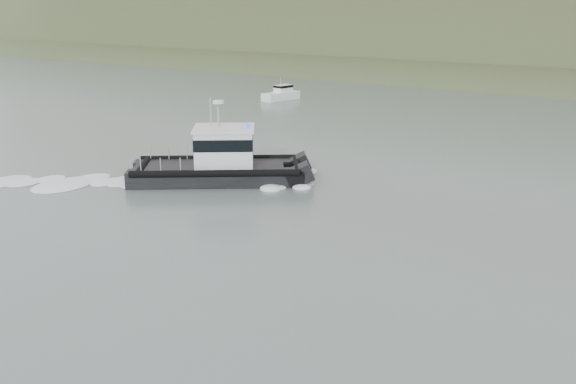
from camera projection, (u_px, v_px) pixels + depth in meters
The scene contains 3 objects.
ground at pixel (141, 290), 27.66m from camera, with size 400.00×400.00×0.00m, color #4F5E57.
patrol_boat at pixel (219, 160), 44.33m from camera, with size 12.13×10.64×5.79m.
motorboat at pixel (281, 94), 82.15m from camera, with size 2.66×5.57×2.94m.
Camera 1 is at (19.66, -17.20, 11.87)m, focal length 40.00 mm.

